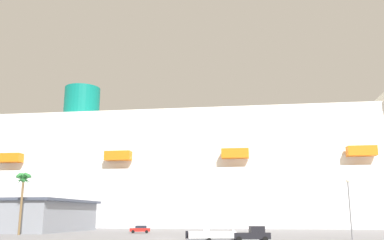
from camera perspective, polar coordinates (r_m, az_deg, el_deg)
ground_plane at (r=102.24m, az=-0.93°, el=-14.78°), size 600.00×600.00×0.00m
cruise_ship at (r=144.59m, az=0.18°, el=-7.96°), size 301.77×46.83×55.67m
pickup_truck at (r=63.38m, az=8.04°, el=-14.98°), size 5.85×3.00×2.20m
small_boat_on_trailer at (r=62.56m, az=3.24°, el=-15.19°), size 8.86×3.26×2.15m
palm_tree at (r=91.32m, az=-21.77°, el=-7.97°), size 3.37×3.07×12.05m
street_lamp at (r=72.54m, az=20.39°, el=-10.13°), size 0.56×0.56×9.38m
parked_car_red_hatchback at (r=94.63m, az=-6.98°, el=-14.35°), size 4.63×2.80×1.58m
parked_car_black_coupe at (r=99.82m, az=-22.13°, el=-13.45°), size 4.46×2.47×1.58m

